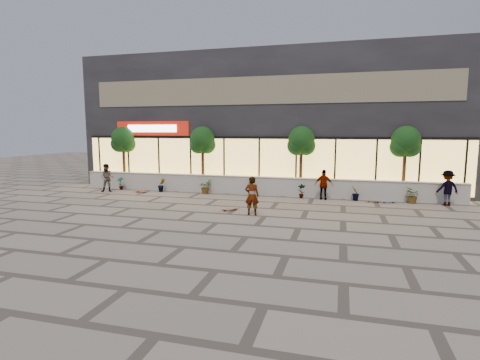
% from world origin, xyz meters
% --- Properties ---
extents(ground, '(80.00, 80.00, 0.00)m').
position_xyz_m(ground, '(0.00, 0.00, 0.00)').
color(ground, gray).
rests_on(ground, ground).
extents(planter_wall, '(22.00, 0.42, 1.04)m').
position_xyz_m(planter_wall, '(0.00, 7.00, 0.52)').
color(planter_wall, silver).
rests_on(planter_wall, ground).
extents(retail_building, '(24.00, 9.17, 8.50)m').
position_xyz_m(retail_building, '(-0.00, 12.49, 4.25)').
color(retail_building, black).
rests_on(retail_building, ground).
extents(shrub_a, '(0.43, 0.29, 0.81)m').
position_xyz_m(shrub_a, '(-8.50, 6.45, 0.41)').
color(shrub_a, '#133C16').
rests_on(shrub_a, ground).
extents(shrub_b, '(0.57, 0.57, 0.81)m').
position_xyz_m(shrub_b, '(-5.70, 6.45, 0.41)').
color(shrub_b, '#133C16').
rests_on(shrub_b, ground).
extents(shrub_c, '(0.68, 0.77, 0.81)m').
position_xyz_m(shrub_c, '(-2.90, 6.45, 0.41)').
color(shrub_c, '#133C16').
rests_on(shrub_c, ground).
extents(shrub_d, '(0.64, 0.64, 0.81)m').
position_xyz_m(shrub_d, '(-0.10, 6.45, 0.41)').
color(shrub_d, '#133C16').
rests_on(shrub_d, ground).
extents(shrub_e, '(0.46, 0.35, 0.81)m').
position_xyz_m(shrub_e, '(2.70, 6.45, 0.41)').
color(shrub_e, '#133C16').
rests_on(shrub_e, ground).
extents(shrub_f, '(0.55, 0.57, 0.81)m').
position_xyz_m(shrub_f, '(5.50, 6.45, 0.41)').
color(shrub_f, '#133C16').
rests_on(shrub_f, ground).
extents(shrub_g, '(0.77, 0.84, 0.81)m').
position_xyz_m(shrub_g, '(8.30, 6.45, 0.41)').
color(shrub_g, '#133C16').
rests_on(shrub_g, ground).
extents(tree_west, '(1.60, 1.50, 3.92)m').
position_xyz_m(tree_west, '(-9.00, 7.70, 2.99)').
color(tree_west, '#492E1A').
rests_on(tree_west, ground).
extents(tree_midwest, '(1.60, 1.50, 3.92)m').
position_xyz_m(tree_midwest, '(-3.50, 7.70, 2.99)').
color(tree_midwest, '#492E1A').
rests_on(tree_midwest, ground).
extents(tree_mideast, '(1.60, 1.50, 3.92)m').
position_xyz_m(tree_mideast, '(2.50, 7.70, 2.99)').
color(tree_mideast, '#492E1A').
rests_on(tree_mideast, ground).
extents(tree_east, '(1.60, 1.50, 3.92)m').
position_xyz_m(tree_east, '(8.00, 7.70, 2.99)').
color(tree_east, '#492E1A').
rests_on(tree_east, ground).
extents(skater_center, '(0.64, 0.44, 1.70)m').
position_xyz_m(skater_center, '(1.04, 1.75, 0.85)').
color(skater_center, white).
rests_on(skater_center, ground).
extents(skater_left, '(1.01, 0.91, 1.69)m').
position_xyz_m(skater_left, '(-8.79, 5.52, 0.85)').
color(skater_left, '#977F61').
rests_on(skater_left, ground).
extents(skater_right_near, '(0.98, 0.47, 1.62)m').
position_xyz_m(skater_right_near, '(3.88, 6.30, 0.81)').
color(skater_right_near, silver).
rests_on(skater_right_near, ground).
extents(skater_right_far, '(1.27, 0.96, 1.74)m').
position_xyz_m(skater_right_far, '(9.80, 6.30, 0.87)').
color(skater_right_far, '#93381A').
rests_on(skater_right_far, ground).
extents(skateboard_center, '(0.79, 0.75, 0.10)m').
position_xyz_m(skateboard_center, '(-0.14, 2.35, 0.09)').
color(skateboard_center, olive).
rests_on(skateboard_center, ground).
extents(skateboard_left, '(0.89, 0.38, 0.10)m').
position_xyz_m(skateboard_left, '(-6.72, 5.78, 0.09)').
color(skateboard_left, '#B13E21').
rests_on(skateboard_left, ground).
extents(skateboard_right_near, '(0.76, 0.21, 0.09)m').
position_xyz_m(skateboard_right_near, '(6.40, 6.20, 0.08)').
color(skateboard_right_near, brown).
rests_on(skateboard_right_near, ground).
extents(skateboard_right_far, '(0.76, 0.38, 0.09)m').
position_xyz_m(skateboard_right_far, '(7.13, 6.20, 0.07)').
color(skateboard_right_far, '#4F4E8F').
rests_on(skateboard_right_far, ground).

